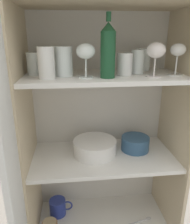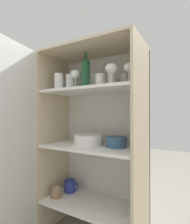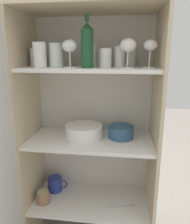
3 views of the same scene
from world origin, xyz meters
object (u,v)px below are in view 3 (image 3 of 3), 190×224
at_px(wine_bottle, 87,45).
at_px(coffee_mug_primary, 55,184).
at_px(storage_jar, 43,197).
at_px(mixing_bowl_large, 121,131).
at_px(plate_stack_white, 84,131).

bearing_deg(wine_bottle, coffee_mug_primary, 148.84).
bearing_deg(storage_jar, mixing_bowl_large, 12.27).
bearing_deg(wine_bottle, mixing_bowl_large, 35.01).
distance_m(plate_stack_white, storage_jar, 0.52).
bearing_deg(plate_stack_white, mixing_bowl_large, 5.42).
distance_m(plate_stack_white, mixing_bowl_large, 0.23).
distance_m(mixing_bowl_large, coffee_mug_primary, 0.63).
height_order(plate_stack_white, coffee_mug_primary, plate_stack_white).
distance_m(plate_stack_white, coffee_mug_primary, 0.49).
xyz_separation_m(mixing_bowl_large, storage_jar, (-0.49, -0.11, -0.44)).
relative_size(wine_bottle, coffee_mug_primary, 1.87).
bearing_deg(wine_bottle, storage_jar, 175.55).
distance_m(wine_bottle, plate_stack_white, 0.53).
bearing_deg(mixing_bowl_large, storage_jar, -167.73).
xyz_separation_m(plate_stack_white, mixing_bowl_large, (0.23, 0.02, 0.00)).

